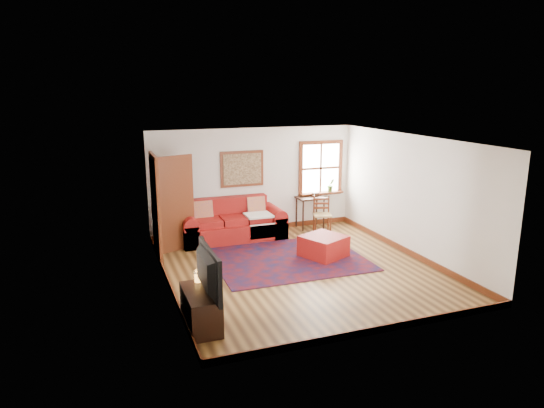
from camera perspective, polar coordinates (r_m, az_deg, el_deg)
name	(u,v)px	position (r m, az deg, el deg)	size (l,w,h in m)	color
ground	(299,268)	(9.48, 3.15, -7.58)	(5.50, 5.50, 0.00)	#462A12
room_envelope	(299,185)	(9.03, 3.25, 2.27)	(5.04, 5.54, 2.52)	silver
window	(322,174)	(12.23, 5.90, 3.58)	(1.18, 0.20, 1.38)	white
doorway	(167,204)	(10.25, -12.22, 0.01)	(0.89, 1.08, 2.14)	black
framed_artwork	(242,169)	(11.44, -3.53, 4.15)	(1.05, 0.07, 0.85)	maroon
persian_rug	(288,259)	(9.94, 1.94, -6.49)	(3.01, 2.40, 0.02)	#500B0D
red_leather_sofa	(232,226)	(11.21, -4.73, -2.58)	(2.38, 0.98, 0.93)	maroon
red_ottoman	(323,246)	(10.08, 6.07, -4.98)	(0.78, 0.78, 0.45)	maroon
side_table	(310,202)	(12.00, 4.52, 0.24)	(0.66, 0.49, 0.79)	black
ladder_back_chair	(322,213)	(11.69, 5.89, -1.06)	(0.52, 0.50, 0.89)	tan
media_cabinet	(201,309)	(7.29, -8.38, -12.12)	(0.44, 0.98, 0.54)	black
television	(202,271)	(6.98, -8.26, -7.86)	(1.18, 0.15, 0.68)	black
candle_hurricane	(198,277)	(7.49, -8.70, -8.45)	(0.12, 0.12, 0.18)	silver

